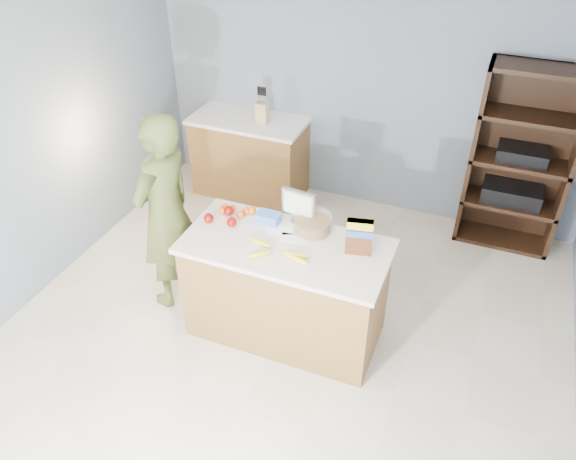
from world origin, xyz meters
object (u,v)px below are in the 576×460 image
at_px(person, 166,213).
at_px(cereal_box, 359,234).
at_px(tv, 299,205).
at_px(shelving_unit, 520,162).
at_px(counter_peninsula, 286,293).

distance_m(person, cereal_box, 1.62).
relative_size(person, tv, 6.18).
xyz_separation_m(shelving_unit, person, (-2.63, -1.99, 0.01)).
height_order(counter_peninsula, shelving_unit, shelving_unit).
bearing_deg(tv, shelving_unit, 47.97).
xyz_separation_m(person, tv, (1.06, 0.25, 0.19)).
bearing_deg(tv, cereal_box, -20.57).
bearing_deg(counter_peninsula, shelving_unit, 52.89).
distance_m(tv, cereal_box, 0.58).
distance_m(person, tv, 1.11).
relative_size(counter_peninsula, person, 0.90).
xyz_separation_m(tv, cereal_box, (0.54, -0.20, 0.01)).
bearing_deg(counter_peninsula, person, 176.90).
bearing_deg(shelving_unit, cereal_box, -117.77).
relative_size(shelving_unit, tv, 6.38).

